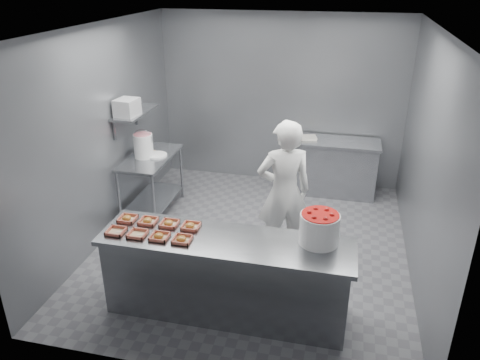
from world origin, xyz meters
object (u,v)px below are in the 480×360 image
Objects in this scene: tray_6 at (169,223)px; prep_table at (152,176)px; service_counter at (226,276)px; appliance at (127,107)px; tray_1 at (138,234)px; tray_7 at (191,226)px; tray_3 at (182,239)px; tray_0 at (116,231)px; strawberry_tub at (319,228)px; back_counter at (330,167)px; tray_2 at (159,236)px; glaze_bucket at (143,145)px; tray_5 at (148,221)px; worker at (284,192)px; tray_4 at (127,218)px.

prep_table is at bearing 118.70° from tray_6.
service_counter is 8.48× the size of appliance.
tray_1 is 0.55m from tray_7.
tray_3 and tray_7 have the same top height.
tray_7 is (1.23, -1.81, 0.33)m from prep_table.
strawberry_tub reaches higher than tray_0.
back_counter is at bearing 67.09° from tray_7.
tray_2 is 1.00× the size of tray_7.
prep_table is 2.09m from tray_6.
service_counter is 6.19× the size of glaze_bucket.
tray_5 is 0.10× the size of worker.
tray_4 and tray_6 have the same top height.
service_counter is 1.11m from strawberry_tub.
tray_1 is at bearing -57.51° from appliance.
tray_5 is (-1.80, -3.11, 0.47)m from back_counter.
tray_5 is (-0.90, 0.14, 0.47)m from service_counter.
tray_2 reaches higher than service_counter.
tray_4 is 0.48× the size of strawberry_tub.
tray_4 is at bearing 180.00° from tray_7.
worker is (0.84, 1.04, -0.01)m from tray_7.
tray_0 is 0.77m from tray_7.
tray_4 is (-0.72, 0.27, 0.00)m from tray_3.
tray_7 is at bearing -112.91° from back_counter.
tray_3 is at bearing -57.55° from glaze_bucket.
tray_3 is at bearing -90.00° from tray_7.
tray_5 is at bearing -179.54° from strawberry_tub.
tray_3 is 2.45m from appliance.
tray_3 is at bearing -0.00° from tray_0.
tray_4 is 1.87m from worker.
tray_5 is at bearing 17.31° from worker.
tray_2 and tray_7 have the same top height.
tray_2 is at bearing -51.97° from appliance.
back_counter is at bearing 68.75° from tray_3.
tray_4 is 0.24m from tray_5.
tray_3 is at bearing -162.01° from service_counter.
strawberry_tub is (0.01, -3.10, 0.62)m from back_counter.
tray_4 is at bearing 159.39° from tray_3.
tray_4 is 0.48m from tray_6.
appliance is at bearing 113.19° from tray_4.
tray_7 is 2.26m from appliance.
strawberry_tub is at bearing 7.94° from tray_0.
tray_6 is (0.99, -1.81, 0.33)m from prep_table.
tray_1 is 1.00× the size of tray_3.
glaze_bucket is 1.37× the size of appliance.
tray_1 is at bearing -70.06° from prep_table.
tray_2 is 0.27m from tray_6.
back_counter is at bearing -124.08° from worker.
prep_table is at bearing 109.94° from tray_1.
prep_table is at bearing 115.47° from tray_2.
worker reaches higher than appliance.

